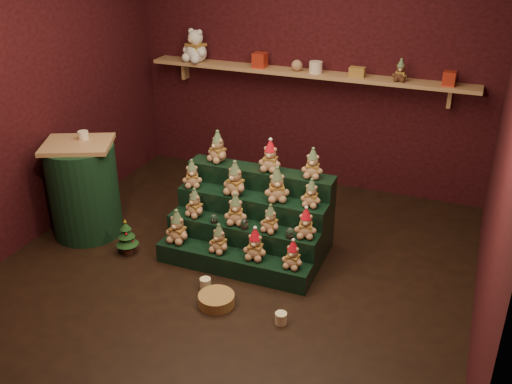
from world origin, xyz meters
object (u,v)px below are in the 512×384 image
at_px(snow_globe_a, 214,218).
at_px(mug_left, 205,283).
at_px(snow_globe_b, 244,224).
at_px(mini_christmas_tree, 127,237).
at_px(white_bear, 196,41).
at_px(mug_right, 281,318).
at_px(riser_tier_front, 232,263).
at_px(side_table, 84,189).
at_px(brown_bear, 400,70).
at_px(wicker_basket, 216,300).
at_px(snow_globe_c, 290,233).

distance_m(snow_globe_a, mug_left, 0.60).
height_order(snow_globe_b, mini_christmas_tree, snow_globe_b).
relative_size(snow_globe_b, white_bear, 0.20).
bearing_deg(snow_globe_a, mug_left, -74.15).
bearing_deg(mug_right, riser_tier_front, 141.28).
height_order(side_table, brown_bear, brown_bear).
bearing_deg(white_bear, riser_tier_front, -40.05).
height_order(snow_globe_a, wicker_basket, snow_globe_a).
distance_m(riser_tier_front, snow_globe_b, 0.36).
distance_m(wicker_basket, white_bear, 3.18).
distance_m(riser_tier_front, mug_right, 0.81).
relative_size(riser_tier_front, mug_left, 15.06).
bearing_deg(snow_globe_a, white_bear, 120.47).
height_order(side_table, mug_left, side_table).
distance_m(riser_tier_front, snow_globe_c, 0.59).
bearing_deg(mug_right, brown_bear, 81.76).
bearing_deg(mug_left, wicker_basket, -42.70).
distance_m(side_table, brown_bear, 3.32).
xyz_separation_m(wicker_basket, brown_bear, (0.92, 2.44, 1.38)).
distance_m(mini_christmas_tree, brown_bear, 3.13).
xyz_separation_m(snow_globe_c, mug_right, (0.17, -0.67, -0.36)).
bearing_deg(white_bear, side_table, -82.89).
height_order(snow_globe_c, mini_christmas_tree, snow_globe_c).
distance_m(snow_globe_c, mug_right, 0.78).
bearing_deg(snow_globe_b, snow_globe_c, 0.00).
relative_size(snow_globe_a, white_bear, 0.18).
height_order(mug_left, white_bear, white_bear).
height_order(snow_globe_a, brown_bear, brown_bear).
bearing_deg(brown_bear, riser_tier_front, -119.64).
height_order(mini_christmas_tree, wicker_basket, mini_christmas_tree).
relative_size(mini_christmas_tree, mug_left, 3.78).
height_order(snow_globe_a, side_table, side_table).
relative_size(snow_globe_b, snow_globe_c, 1.00).
bearing_deg(brown_bear, side_table, -147.44).
height_order(riser_tier_front, mini_christmas_tree, mini_christmas_tree).
xyz_separation_m(snow_globe_a, mini_christmas_tree, (-0.79, -0.23, -0.23)).
bearing_deg(mini_christmas_tree, wicker_basket, -20.16).
relative_size(snow_globe_a, snow_globe_b, 0.88).
xyz_separation_m(side_table, wicker_basket, (1.67, -0.59, -0.42)).
bearing_deg(mug_right, mug_left, 165.21).
relative_size(riser_tier_front, mug_right, 15.09).
bearing_deg(snow_globe_b, white_bear, 126.90).
bearing_deg(white_bear, mug_left, -45.95).
bearing_deg(side_table, riser_tier_front, -28.99).
xyz_separation_m(side_table, mug_left, (1.49, -0.43, -0.42)).
bearing_deg(snow_globe_a, mini_christmas_tree, -163.40).
bearing_deg(snow_globe_c, white_bear, 134.50).
xyz_separation_m(snow_globe_a, white_bear, (-1.06, 1.80, 1.15)).
relative_size(riser_tier_front, snow_globe_a, 16.80).
height_order(wicker_basket, white_bear, white_bear).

